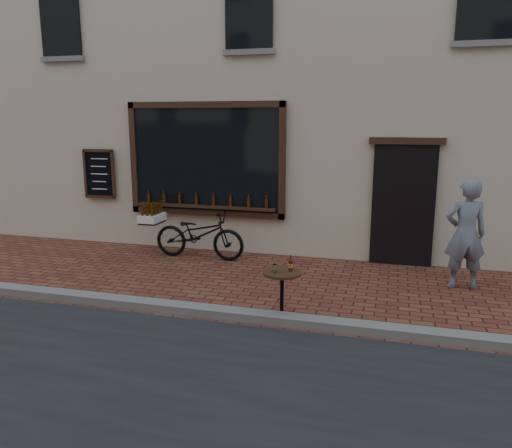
# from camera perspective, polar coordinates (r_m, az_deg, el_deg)

# --- Properties ---
(ground) EXTENTS (90.00, 90.00, 0.00)m
(ground) POSITION_cam_1_polar(r_m,az_deg,el_deg) (6.62, -0.86, -11.57)
(ground) COLOR #5D281E
(ground) RESTS_ON ground
(kerb) EXTENTS (90.00, 0.25, 0.12)m
(kerb) POSITION_cam_1_polar(r_m,az_deg,el_deg) (6.78, -0.38, -10.46)
(kerb) COLOR slate
(kerb) RESTS_ON ground
(shop_building) EXTENTS (28.00, 6.20, 10.00)m
(shop_building) POSITION_cam_1_polar(r_m,az_deg,el_deg) (12.66, 8.12, 22.55)
(shop_building) COLOR #BFB197
(shop_building) RESTS_ON ground
(cargo_bicycle) EXTENTS (2.08, 0.66, 1.01)m
(cargo_bicycle) POSITION_cam_1_polar(r_m,az_deg,el_deg) (9.64, -6.69, -1.10)
(cargo_bicycle) COLOR black
(cargo_bicycle) RESTS_ON ground
(bistro_table) EXTENTS (0.52, 0.52, 0.88)m
(bistro_table) POSITION_cam_1_polar(r_m,az_deg,el_deg) (6.68, 3.01, -7.02)
(bistro_table) COLOR black
(bistro_table) RESTS_ON ground
(pedestrian) EXTENTS (0.70, 0.53, 1.75)m
(pedestrian) POSITION_cam_1_polar(r_m,az_deg,el_deg) (8.45, 22.81, -1.08)
(pedestrian) COLOR slate
(pedestrian) RESTS_ON ground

